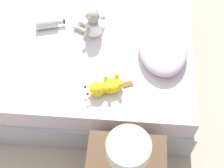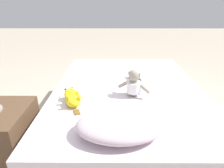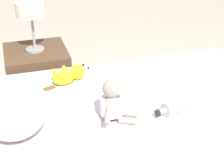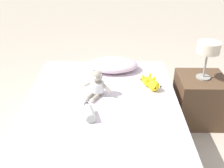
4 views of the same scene
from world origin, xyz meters
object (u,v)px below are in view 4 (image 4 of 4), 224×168
(bed, at_px, (101,128))
(bedside_lamp, at_px, (208,50))
(pillow, at_px, (113,65))
(nightstand, at_px, (199,99))
(plush_monkey, at_px, (97,85))
(plush_yellow_creature, at_px, (151,83))
(glass_bottle, at_px, (89,113))

(bed, height_order, bedside_lamp, bedside_lamp)
(pillow, distance_m, nightstand, 0.97)
(plush_monkey, bearing_deg, nightstand, 16.14)
(plush_yellow_creature, distance_m, glass_bottle, 0.72)
(bed, bearing_deg, glass_bottle, -115.28)
(plush_yellow_creature, bearing_deg, pillow, 133.89)
(bedside_lamp, bearing_deg, bed, -154.42)
(glass_bottle, distance_m, bedside_lamp, 1.29)
(plush_monkey, height_order, glass_bottle, plush_monkey)
(bed, bearing_deg, nightstand, 25.58)
(bed, xyz_separation_m, plush_monkey, (-0.04, 0.18, 0.34))
(pillow, distance_m, plush_yellow_creature, 0.52)
(pillow, distance_m, plush_monkey, 0.53)
(glass_bottle, bearing_deg, bedside_lamp, 30.94)
(pillow, relative_size, glass_bottle, 2.35)
(bed, bearing_deg, plush_yellow_creature, 34.63)
(pillow, xyz_separation_m, plush_yellow_creature, (0.36, -0.37, -0.02))
(plush_yellow_creature, bearing_deg, nightstand, 16.61)
(pillow, distance_m, glass_bottle, 0.88)
(pillow, xyz_separation_m, bedside_lamp, (0.90, -0.21, 0.26))
(pillow, relative_size, plush_yellow_creature, 1.66)
(bedside_lamp, bearing_deg, nightstand, 0.00)
(nightstand, bearing_deg, pillow, 166.61)
(nightstand, height_order, bedside_lamp, bedside_lamp)
(nightstand, bearing_deg, glass_bottle, -149.06)
(pillow, relative_size, nightstand, 1.06)
(pillow, height_order, glass_bottle, pillow)
(nightstand, xyz_separation_m, bedside_lamp, (0.00, 0.00, 0.55))
(plush_yellow_creature, xyz_separation_m, nightstand, (0.54, 0.16, -0.27))
(pillow, height_order, nightstand, pillow)
(bed, xyz_separation_m, bedside_lamp, (1.00, 0.48, 0.57))
(bed, relative_size, bedside_lamp, 5.08)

